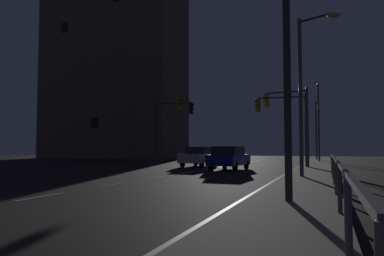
{
  "coord_description": "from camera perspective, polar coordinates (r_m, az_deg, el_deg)",
  "views": [
    {
      "loc": [
        7.83,
        -3.73,
        1.39
      ],
      "look_at": [
        -0.49,
        19.13,
        2.77
      ],
      "focal_mm": 34.75,
      "sensor_mm": 36.0,
      "label": 1
    }
  ],
  "objects": [
    {
      "name": "barrier_fence",
      "position": [
        10.97,
        21.23,
        -5.71
      ],
      "size": [
        0.09,
        18.54,
        0.98
      ],
      "color": "#59595E",
      "rests_on": "sidewalk_right"
    },
    {
      "name": "sidewalk_right",
      "position": [
        21.29,
        17.96,
        -6.65
      ],
      "size": [
        2.32,
        77.0,
        0.14
      ],
      "primitive_type": "cube",
      "color": "gray",
      "rests_on": "ground"
    },
    {
      "name": "car_oncoming",
      "position": [
        30.13,
        1.06,
        -4.34
      ],
      "size": [
        1.99,
        4.47,
        1.57
      ],
      "color": "beige",
      "rests_on": "ground"
    },
    {
      "name": "traffic_light_near_left",
      "position": [
        32.69,
        -3.14,
        1.28
      ],
      "size": [
        3.68,
        0.34,
        5.67
      ],
      "color": "#2D3033",
      "rests_on": "ground"
    },
    {
      "name": "traffic_light_mid_left",
      "position": [
        28.15,
        14.59,
        2.4
      ],
      "size": [
        3.28,
        0.68,
        5.71
      ],
      "color": "#38383D",
      "rests_on": "sidewalk_right"
    },
    {
      "name": "traffic_light_far_center",
      "position": [
        27.61,
        13.83,
        1.89
      ],
      "size": [
        3.64,
        0.49,
        5.24
      ],
      "color": "#4C4C51",
      "rests_on": "sidewalk_right"
    },
    {
      "name": "car",
      "position": [
        25.25,
        5.72,
        -4.53
      ],
      "size": [
        2.04,
        4.48,
        1.57
      ],
      "color": "navy",
      "rests_on": "ground"
    },
    {
      "name": "street_lamp_far_end",
      "position": [
        17.98,
        17.16,
        7.06
      ],
      "size": [
        1.88,
        1.0,
        7.36
      ],
      "color": "#4C4C51",
      "rests_on": "sidewalk_right"
    },
    {
      "name": "lane_edge_line",
      "position": [
        26.36,
        15.28,
        -6.15
      ],
      "size": [
        0.14,
        53.0,
        0.01
      ],
      "color": "silver",
      "rests_on": "ground"
    },
    {
      "name": "ground_plane",
      "position": [
        22.67,
        -0.24,
        -6.77
      ],
      "size": [
        112.0,
        112.0,
        0.0
      ],
      "primitive_type": "plane",
      "color": "black",
      "rests_on": "ground"
    },
    {
      "name": "lane_markings_center",
      "position": [
        25.98,
        2.45,
        -6.31
      ],
      "size": [
        0.14,
        50.0,
        0.01
      ],
      "color": "silver",
      "rests_on": "ground"
    },
    {
      "name": "building_distant",
      "position": [
        60.28,
        -11.71,
        10.18
      ],
      "size": [
        20.81,
        10.38,
        30.66
      ],
      "color": "brown",
      "rests_on": "ground"
    },
    {
      "name": "street_lamp_across_street",
      "position": [
        47.57,
        18.55,
        0.63
      ],
      "size": [
        0.56,
        2.2,
        7.15
      ],
      "color": "#4C4C51",
      "rests_on": "sidewalk_right"
    },
    {
      "name": "traffic_light_overhead_east",
      "position": [
        28.54,
        -5.81,
        1.8
      ],
      "size": [
        3.92,
        0.34,
        5.54
      ],
      "color": "#38383D",
      "rests_on": "ground"
    },
    {
      "name": "street_lamp_median",
      "position": [
        10.18,
        15.09,
        17.17
      ],
      "size": [
        1.07,
        1.64,
        8.07
      ],
      "color": "#2D3033",
      "rests_on": "sidewalk_right"
    },
    {
      "name": "street_lamp_mid_block",
      "position": [
        40.69,
        18.81,
        2.0
      ],
      "size": [
        0.56,
        1.67,
        8.23
      ],
      "color": "#4C4C51",
      "rests_on": "sidewalk_right"
    }
  ]
}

